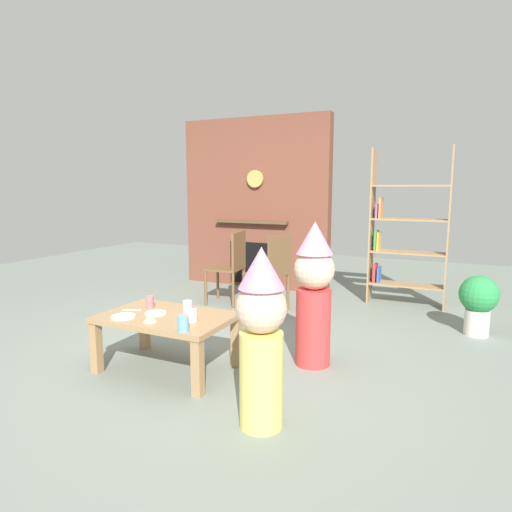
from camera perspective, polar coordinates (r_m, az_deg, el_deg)
The scene contains 17 objects.
ground_plane at distance 3.90m, azimuth -4.60°, elevation -12.67°, with size 12.00×12.00×0.00m, color gray.
brick_fireplace_feature at distance 6.35m, azimuth -0.11°, elevation 6.73°, with size 2.20×0.28×2.40m.
bookshelf at distance 5.61m, azimuth 18.68°, elevation 2.79°, with size 0.90×0.28×1.90m.
coffee_table at distance 3.55m, azimuth -11.49°, elevation -8.60°, with size 1.02×0.66×0.44m.
paper_cup_near_left at distance 3.57m, azimuth -8.88°, elevation -6.48°, with size 0.07×0.07×0.09m, color silver.
paper_cup_near_right at distance 3.75m, azimuth -13.60°, elevation -5.82°, with size 0.06×0.06×0.10m, color #E5666B.
paper_cup_center at distance 3.33m, azimuth -8.26°, elevation -7.60°, with size 0.07×0.07×0.09m, color silver.
paper_cup_far_left at distance 3.11m, azimuth -9.43°, elevation -8.65°, with size 0.08×0.08×0.11m, color #669EE0.
paper_plate_front at distance 3.55m, azimuth -16.86°, elevation -7.52°, with size 0.19×0.19×0.01m, color white.
paper_plate_rear at distance 3.58m, azimuth -12.89°, elevation -7.24°, with size 0.17×0.17×0.01m, color white.
birthday_cake_slice at distance 3.37m, azimuth -13.60°, elevation -7.80°, with size 0.10×0.10×0.06m, color #EAC68C.
table_fork at distance 3.73m, azimuth -15.81°, elevation -6.73°, with size 0.15×0.02×0.01m, color silver.
child_with_cone_hat at distance 2.62m, azimuth 0.69°, elevation -10.06°, with size 0.30×0.30×1.10m.
child_in_pink at distance 3.55m, azimuth 7.51°, elevation -4.43°, with size 0.32×0.32×1.17m.
dining_chair_left at distance 5.40m, azimuth -3.16°, elevation -0.93°, with size 0.44×0.44×0.90m.
dining_chair_middle at distance 5.04m, azimuth 2.20°, elevation -1.63°, with size 0.49×0.49×0.90m.
potted_plant_tall at distance 4.79m, azimuth 26.90°, elevation -5.15°, with size 0.36×0.36×0.59m.
Camera 1 is at (1.80, -3.15, 1.43)m, focal length 30.83 mm.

